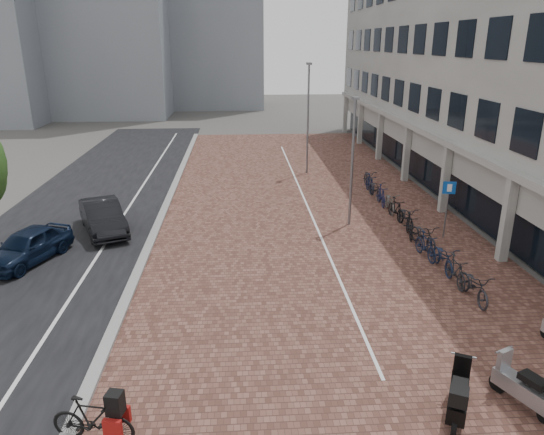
{
  "coord_description": "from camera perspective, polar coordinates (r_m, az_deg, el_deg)",
  "views": [
    {
      "loc": [
        -1.32,
        -13.44,
        8.08
      ],
      "look_at": [
        0.0,
        6.0,
        1.3
      ],
      "focal_mm": 33.47,
      "sensor_mm": 36.0,
      "label": 1
    }
  ],
  "objects": [
    {
      "name": "parking_sign",
      "position": [
        22.72,
        19.15,
        1.83
      ],
      "size": [
        0.53,
        0.14,
        2.55
      ],
      "rotation": [
        0.0,
        0.0,
        -0.19
      ],
      "color": "slate",
      "rests_on": "ground"
    },
    {
      "name": "hero_bike",
      "position": [
        12.06,
        -19.54,
        -20.59
      ],
      "size": [
        1.91,
        0.9,
        1.3
      ],
      "rotation": [
        0.0,
        0.0,
        1.36
      ],
      "color": "black",
      "rests_on": "ground"
    },
    {
      "name": "scooter_mid",
      "position": [
        12.73,
        20.25,
        -18.05
      ],
      "size": [
        1.32,
        1.87,
        1.24
      ],
      "primitive_type": null,
      "rotation": [
        0.0,
        0.0,
        -0.47
      ],
      "color": "black",
      "rests_on": "ground"
    },
    {
      "name": "curb",
      "position": [
        26.94,
        -11.77,
        1.47
      ],
      "size": [
        0.35,
        42.0,
        0.14
      ],
      "primitive_type": "cube",
      "color": "gray",
      "rests_on": "ground"
    },
    {
      "name": "parking_line",
      "position": [
        26.92,
        3.81,
        1.75
      ],
      "size": [
        0.1,
        30.0,
        0.0
      ],
      "primitive_type": "cube",
      "color": "white",
      "rests_on": "plaza_brick"
    },
    {
      "name": "lamp_near",
      "position": [
        23.08,
        9.0,
        5.96
      ],
      "size": [
        0.12,
        0.12,
        5.79
      ],
      "primitive_type": "cylinder",
      "color": "slate",
      "rests_on": "ground"
    },
    {
      "name": "plaza_brick",
      "position": [
        26.9,
        3.39,
        1.69
      ],
      "size": [
        14.5,
        42.0,
        0.04
      ],
      "primitive_type": "cube",
      "color": "brown",
      "rests_on": "ground"
    },
    {
      "name": "bike_row",
      "position": [
        23.85,
        14.62,
        0.06
      ],
      "size": [
        1.17,
        15.79,
        1.05
      ],
      "color": "#222227",
      "rests_on": "ground"
    },
    {
      "name": "lamp_far",
      "position": [
        32.36,
        4.05,
        10.84
      ],
      "size": [
        0.12,
        0.12,
        6.83
      ],
      "primitive_type": "cylinder",
      "color": "gray",
      "rests_on": "ground"
    },
    {
      "name": "car_navy",
      "position": [
        21.62,
        -25.8,
        -2.9
      ],
      "size": [
        2.87,
        4.18,
        1.32
      ],
      "primitive_type": "imported",
      "rotation": [
        0.0,
        0.0,
        -0.37
      ],
      "color": "black",
      "rests_on": "ground"
    },
    {
      "name": "car_dark",
      "position": [
        23.74,
        -18.5,
        0.08
      ],
      "size": [
        3.09,
        4.57,
        1.42
      ],
      "primitive_type": "imported",
      "rotation": [
        0.0,
        0.0,
        0.41
      ],
      "color": "black",
      "rests_on": "ground"
    },
    {
      "name": "street_asphalt",
      "position": [
        27.78,
        -19.75,
        1.12
      ],
      "size": [
        8.0,
        50.0,
        0.03
      ],
      "primitive_type": "cube",
      "color": "black",
      "rests_on": "ground"
    },
    {
      "name": "scooter_back",
      "position": [
        13.54,
        26.6,
        -16.56
      ],
      "size": [
        1.25,
        1.88,
        1.24
      ],
      "primitive_type": null,
      "rotation": [
        0.0,
        0.0,
        0.42
      ],
      "color": "#949599",
      "rests_on": "ground"
    },
    {
      "name": "lane_line",
      "position": [
        27.29,
        -15.72,
        1.27
      ],
      "size": [
        0.12,
        44.0,
        0.0
      ],
      "primitive_type": "cube",
      "color": "white",
      "rests_on": "street_asphalt"
    },
    {
      "name": "ground",
      "position": [
        15.74,
        1.51,
        -11.71
      ],
      "size": [
        140.0,
        140.0,
        0.0
      ],
      "primitive_type": "plane",
      "color": "#474442",
      "rests_on": "ground"
    },
    {
      "name": "office_building",
      "position": [
        32.73,
        23.25,
        18.37
      ],
      "size": [
        8.4,
        40.0,
        15.0
      ],
      "color": "#A4A49F",
      "rests_on": "ground"
    }
  ]
}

